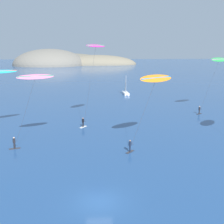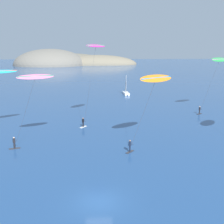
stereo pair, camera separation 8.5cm
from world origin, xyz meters
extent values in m
plane|color=navy|center=(0.00, 0.00, 0.00)|extent=(600.00, 600.00, 0.00)
ellipsoid|color=#84755B|center=(-41.95, 207.88, 0.00)|extent=(41.13, 27.22, 18.93)
ellipsoid|color=slate|center=(-35.04, 196.92, 0.00)|extent=(54.92, 52.46, 24.44)
ellipsoid|color=#7A705B|center=(0.78, 199.59, 0.00)|extent=(62.52, 28.14, 15.06)
ellipsoid|color=#6B6656|center=(-20.05, 208.14, 0.00)|extent=(63.69, 32.03, 17.00)
cube|color=white|center=(8.63, 58.33, 0.35)|extent=(1.77, 4.89, 0.70)
cone|color=white|center=(8.82, 55.93, 0.35)|extent=(0.83, 2.21, 0.67)
cylinder|color=#B2B2B7|center=(8.65, 58.03, 3.20)|extent=(0.12, 0.12, 5.00)
pyramid|color=white|center=(8.58, 58.92, 3.03)|extent=(0.22, 1.80, 4.25)
cylinder|color=#A5A5AD|center=(8.58, 58.92, 0.95)|extent=(0.22, 1.80, 0.08)
ellipsoid|color=#23B2C6|center=(-15.22, 22.23, 9.93)|extent=(5.30, 4.11, 0.63)
cylinder|color=#DB4C38|center=(-15.22, 22.23, 9.98)|extent=(4.49, 3.09, 0.16)
cube|color=silver|center=(-2.47, 24.45, 0.04)|extent=(1.20, 1.45, 0.08)
cylinder|color=black|center=(-2.47, 24.45, 0.48)|extent=(0.22, 0.22, 0.80)
cube|color=black|center=(-2.47, 24.45, 1.18)|extent=(0.37, 0.39, 0.60)
sphere|color=#9E7051|center=(-2.47, 24.45, 1.60)|extent=(0.22, 0.22, 0.22)
cylinder|color=black|center=(-2.24, 24.71, 1.06)|extent=(0.44, 0.39, 0.04)
ellipsoid|color=#D62D9E|center=(-0.08, 27.21, 13.91)|extent=(4.23, 4.56, 0.69)
cylinder|color=#28D160|center=(-0.08, 27.21, 13.96)|extent=(3.02, 3.46, 0.16)
cylinder|color=#333338|center=(-1.16, 25.96, 7.44)|extent=(2.19, 2.54, 12.76)
cube|color=#2D2D33|center=(21.37, 32.84, 0.04)|extent=(1.39, 1.30, 0.08)
cylinder|color=black|center=(21.37, 32.84, 0.48)|extent=(0.22, 0.22, 0.80)
cube|color=black|center=(21.37, 32.84, 1.18)|extent=(0.39, 0.34, 0.60)
sphere|color=beige|center=(21.37, 32.84, 1.60)|extent=(0.22, 0.22, 0.22)
cylinder|color=black|center=(21.67, 33.02, 1.06)|extent=(0.31, 0.50, 0.04)
ellipsoid|color=green|center=(25.84, 35.39, 11.11)|extent=(5.03, 3.57, 0.98)
cylinder|color=#D660B7|center=(25.84, 35.39, 11.16)|extent=(4.29, 2.54, 0.16)
cylinder|color=#333338|center=(23.76, 34.20, 6.04)|extent=(4.20, 2.40, 9.96)
cube|color=#2D2D33|center=(4.28, 12.09, 0.04)|extent=(1.31, 1.38, 0.08)
cylinder|color=#192338|center=(4.28, 12.09, 0.48)|extent=(0.22, 0.22, 0.80)
cube|color=#192338|center=(4.28, 12.09, 1.18)|extent=(0.39, 0.36, 0.60)
sphere|color=#9E7051|center=(4.28, 12.09, 1.60)|extent=(0.22, 0.22, 0.22)
cylinder|color=black|center=(4.56, 12.29, 1.06)|extent=(0.35, 0.47, 0.04)
ellipsoid|color=orange|center=(8.07, 14.72, 9.56)|extent=(5.72, 4.59, 1.04)
cylinder|color=#0F7FE5|center=(8.07, 14.72, 9.61)|extent=(4.74, 3.36, 0.16)
cylinder|color=#333338|center=(6.31, 13.51, 5.26)|extent=(3.53, 2.46, 8.41)
cube|color=#2D2D33|center=(-11.48, 14.26, 0.04)|extent=(1.55, 0.85, 0.08)
cylinder|color=black|center=(-11.48, 14.26, 0.48)|extent=(0.22, 0.22, 0.80)
cube|color=black|center=(-11.48, 14.26, 1.18)|extent=(0.39, 0.32, 0.60)
sphere|color=beige|center=(-11.48, 14.26, 1.60)|extent=(0.22, 0.22, 0.22)
cylinder|color=black|center=(-11.16, 14.41, 1.06)|extent=(0.27, 0.52, 0.04)
ellipsoid|color=pink|center=(-8.34, 15.71, 9.78)|extent=(5.17, 3.30, 0.73)
cylinder|color=#14895B|center=(-8.34, 15.71, 9.83)|extent=(4.47, 2.18, 0.16)
cylinder|color=#333338|center=(-9.75, 15.06, 5.37)|extent=(2.84, 1.33, 8.62)
camera|label=1|loc=(-0.19, -23.02, 13.76)|focal=45.00mm
camera|label=2|loc=(-0.11, -23.02, 13.76)|focal=45.00mm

